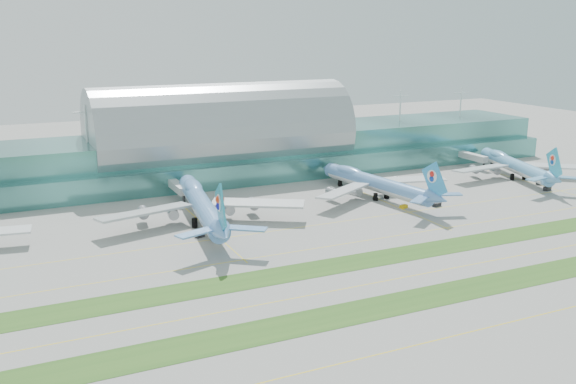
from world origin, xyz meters
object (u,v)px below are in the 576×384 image
airliner_d (515,165)px  airliner_c (375,182)px  terminal (222,146)px  airliner_b (201,203)px

airliner_d → airliner_c: bearing=-161.2°
terminal → airliner_b: size_ratio=4.05×
terminal → airliner_d: size_ratio=4.72×
terminal → airliner_b: 76.34m
airliner_b → airliner_c: 75.24m
airliner_c → airliner_d: size_ratio=1.04×
airliner_b → airliner_c: (75.09, 4.68, -0.77)m
terminal → airliner_d: 136.31m
airliner_b → airliner_c: airliner_b is taller
airliner_d → airliner_b: bearing=-160.5°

